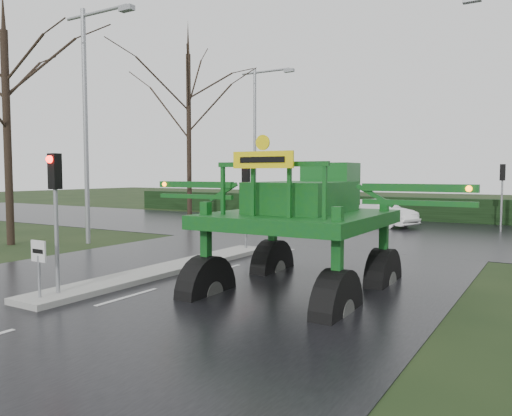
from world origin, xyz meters
The scene contains 15 objects.
ground centered at (0.00, 0.00, 0.00)m, with size 140.00×140.00×0.00m, color black.
road_main centered at (0.00, 10.00, 0.00)m, with size 14.00×80.00×0.02m, color black.
road_cross centered at (0.00, 16.00, 0.01)m, with size 80.00×12.00×0.02m, color black.
median_island centered at (-1.30, 3.00, 0.09)m, with size 1.20×10.00×0.16m, color gray.
hedge_row centered at (0.00, 24.00, 0.75)m, with size 44.00×0.90×1.50m, color black.
keep_left_sign centered at (-1.30, -1.50, 1.06)m, with size 0.50×0.07×1.35m.
traffic_signal_near centered at (-1.30, -1.01, 2.59)m, with size 0.26×0.33×3.52m.
traffic_signal_mid centered at (-1.30, 7.49, 2.59)m, with size 0.26×0.33×3.52m.
traffic_signal_far centered at (6.50, 20.01, 2.59)m, with size 0.26×0.33×3.52m.
street_light_left_near centered at (-8.19, 6.00, 5.99)m, with size 3.85×0.30×10.00m.
street_light_left_far centered at (-8.19, 20.00, 5.99)m, with size 3.85×0.30×10.00m.
tree_left_near centered at (-11.00, 4.00, 5.85)m, with size 6.30×6.30×10.85m.
tree_left_far centered at (-12.50, 18.00, 7.15)m, with size 7.70×7.70×13.26m.
crop_sprayer centered at (1.41, 1.55, 2.32)m, with size 8.77×5.50×4.90m.
white_sedan centered at (0.17, 19.43, 0.00)m, with size 1.61×4.62×1.52m, color white.
Camera 1 is at (8.94, -8.68, 3.05)m, focal length 35.00 mm.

